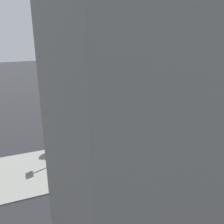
{
  "coord_description": "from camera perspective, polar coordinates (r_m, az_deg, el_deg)",
  "views": [
    {
      "loc": [
        5.63,
        13.02,
        5.27
      ],
      "look_at": [
        0.7,
        1.25,
        0.9
      ],
      "focal_mm": 40.0,
      "sensor_mm": 36.0,
      "label": 1
    }
  ],
  "objects": [
    {
      "name": "ground_plane",
      "position": [
        15.13,
        0.63,
        -1.48
      ],
      "size": [
        60.0,
        60.0,
        0.0
      ],
      "primitive_type": "plane",
      "color": "black"
    },
    {
      "name": "kerb_strip",
      "position": [
        11.71,
        8.87,
        -7.99
      ],
      "size": [
        24.0,
        3.2,
        0.04
      ],
      "primitive_type": "cube",
      "color": "slate",
      "rests_on": "ground"
    },
    {
      "name": "moving_hatchback",
      "position": [
        15.65,
        2.79,
        3.14
      ],
      "size": [
        4.16,
        2.43,
        2.06
      ],
      "color": "yellow",
      "rests_on": "ground"
    },
    {
      "name": "fire_hydrant",
      "position": [
        11.55,
        -8.31,
        -6.25
      ],
      "size": [
        0.42,
        0.31,
        0.8
      ],
      "color": "#197A2D",
      "rests_on": "ground"
    },
    {
      "name": "pedestrian",
      "position": [
        11.03,
        -12.43,
        -4.59
      ],
      "size": [
        0.3,
        0.56,
        1.62
      ],
      "color": "silver",
      "rests_on": "ground"
    },
    {
      "name": "metal_railing",
      "position": [
        10.84,
        17.86,
        -6.87
      ],
      "size": [
        8.11,
        0.04,
        1.05
      ],
      "color": "#B7BABF",
      "rests_on": "ground"
    },
    {
      "name": "sign_post",
      "position": [
        9.86,
        -12.99,
        -3.6
      ],
      "size": [
        0.07,
        0.44,
        2.4
      ],
      "color": "#4C4C51",
      "rests_on": "ground"
    },
    {
      "name": "puddle_patch",
      "position": [
        15.64,
        -0.13,
        -0.77
      ],
      "size": [
        4.24,
        4.24,
        0.01
      ],
      "primitive_type": "cylinder",
      "color": "black",
      "rests_on": "ground"
    }
  ]
}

